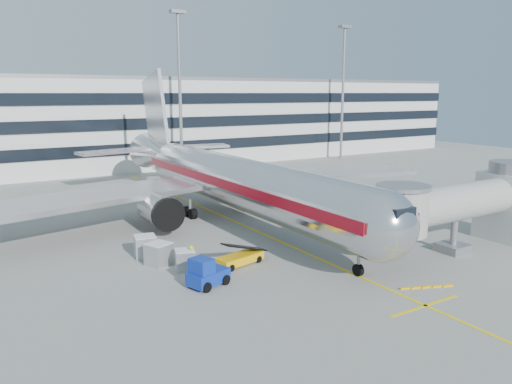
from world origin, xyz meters
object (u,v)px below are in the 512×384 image
belt_loader (240,258)px  ramp_worker (192,257)px  cargo_container_left (159,254)px  cargo_container_right (145,246)px  baggage_tug (206,274)px  cargo_container_front (185,260)px  main_jet (227,179)px

belt_loader → ramp_worker: (-3.48, 0.99, 0.37)m
cargo_container_left → cargo_container_right: size_ratio=1.12×
belt_loader → baggage_tug: bearing=-147.5°
cargo_container_right → cargo_container_front: size_ratio=1.09×
belt_loader → baggage_tug: 4.85m
belt_loader → baggage_tug: (-4.09, -2.60, 0.35)m
belt_loader → cargo_container_left: (-5.27, 3.18, 0.32)m
baggage_tug → cargo_container_left: baggage_tug is taller
main_jet → belt_loader: size_ratio=12.12×
baggage_tug → cargo_container_left: 5.90m
main_jet → cargo_container_right: 14.19m
baggage_tug → ramp_worker: bearing=80.4°
main_jet → belt_loader: bearing=-114.7°
belt_loader → cargo_container_left: belt_loader is taller
cargo_container_left → cargo_container_right: 2.48m
main_jet → belt_loader: (-6.06, -13.18, -3.68)m
baggage_tug → cargo_container_front: size_ratio=1.79×
main_jet → cargo_container_front: main_jet is taller
belt_loader → baggage_tug: size_ratio=1.34×
cargo_container_front → cargo_container_left: bearing=124.5°
main_jet → baggage_tug: size_ratio=16.29×
belt_loader → cargo_container_front: size_ratio=2.40×
main_jet → cargo_container_front: 15.96m
main_jet → baggage_tug: main_jet is taller
cargo_container_left → baggage_tug: bearing=-78.4°
cargo_container_front → belt_loader: bearing=-17.7°
belt_loader → cargo_container_front: (-3.95, 1.26, 0.20)m
main_jet → cargo_container_front: bearing=-130.0°
belt_loader → baggage_tug: baggage_tug is taller
cargo_container_front → baggage_tug: bearing=-92.0°
cargo_container_left → main_jet: bearing=41.4°
belt_loader → main_jet: bearing=65.3°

